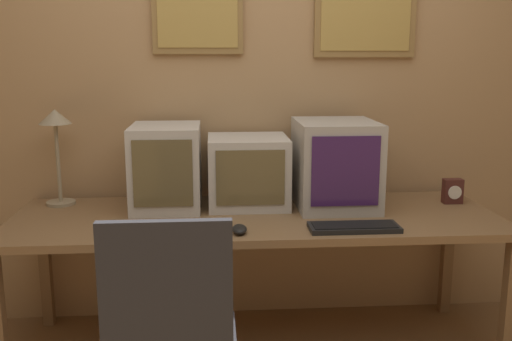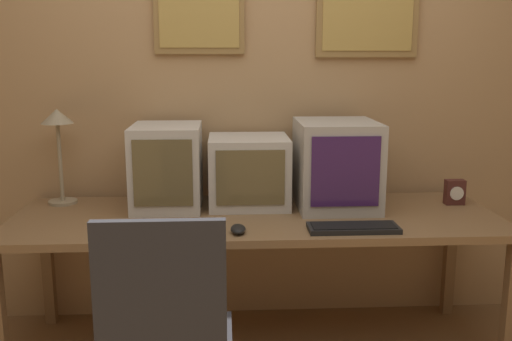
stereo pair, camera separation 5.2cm
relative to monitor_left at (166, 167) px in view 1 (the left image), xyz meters
name	(u,v)px [view 1 (the left image)]	position (x,y,z in m)	size (l,w,h in m)	color
wall_back	(250,86)	(0.44, 0.29, 0.39)	(8.00, 0.08, 2.60)	tan
desk	(256,226)	(0.44, -0.17, -0.27)	(2.36, 0.80, 0.71)	olive
monitor_left	(166,167)	(0.00, 0.00, 0.00)	(0.34, 0.42, 0.42)	beige
monitor_center	(248,171)	(0.41, 0.02, -0.03)	(0.41, 0.40, 0.35)	beige
monitor_right	(335,164)	(0.86, -0.04, 0.01)	(0.40, 0.46, 0.44)	#B7B2A8
keyboard_main	(170,233)	(0.05, -0.47, -0.20)	(0.42, 0.13, 0.03)	beige
keyboard_side	(354,227)	(0.86, -0.45, -0.20)	(0.40, 0.15, 0.03)	black
mouse_near_keyboard	(239,229)	(0.35, -0.46, -0.19)	(0.07, 0.11, 0.04)	black
desk_clock	(453,191)	(1.49, -0.04, -0.15)	(0.10, 0.06, 0.13)	#4C231E
desk_lamp	(56,132)	(-0.56, 0.09, 0.17)	(0.16, 0.16, 0.50)	tan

